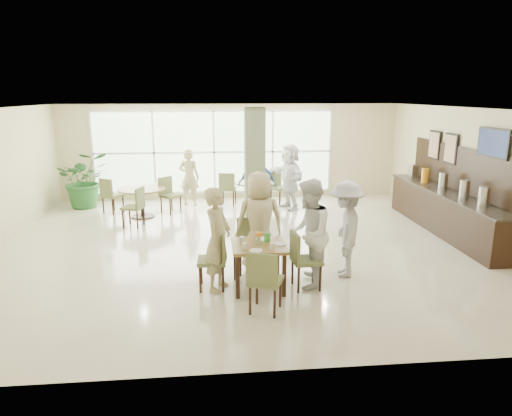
{
  "coord_description": "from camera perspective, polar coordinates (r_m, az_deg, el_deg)",
  "views": [
    {
      "loc": [
        -0.56,
        -9.07,
        3.09
      ],
      "look_at": [
        0.2,
        -1.2,
        1.1
      ],
      "focal_mm": 32.0,
      "sensor_mm": 36.0,
      "label": 1
    }
  ],
  "objects": [
    {
      "name": "ground",
      "position": [
        9.6,
        -1.88,
        -4.66
      ],
      "size": [
        10.0,
        10.0,
        0.0
      ],
      "primitive_type": "plane",
      "color": "beige",
      "rests_on": "ground"
    },
    {
      "name": "room_shell",
      "position": [
        9.2,
        -1.97,
        5.44
      ],
      "size": [
        10.0,
        10.0,
        10.0
      ],
      "color": "white",
      "rests_on": "ground"
    },
    {
      "name": "window_bank",
      "position": [
        13.64,
        -5.26,
        6.95
      ],
      "size": [
        7.0,
        0.04,
        7.0
      ],
      "color": "silver",
      "rests_on": "ground"
    },
    {
      "name": "column",
      "position": [
        10.46,
        -0.18,
        4.82
      ],
      "size": [
        0.45,
        0.45,
        2.8
      ],
      "primitive_type": "cube",
      "color": "#61704E",
      "rests_on": "ground"
    },
    {
      "name": "main_table",
      "position": [
        7.34,
        0.34,
        -5.34
      ],
      "size": [
        0.86,
        0.86,
        0.75
      ],
      "color": "brown",
      "rests_on": "ground"
    },
    {
      "name": "round_table_left",
      "position": [
        11.99,
        -14.1,
        1.66
      ],
      "size": [
        1.19,
        1.19,
        0.75
      ],
      "color": "brown",
      "rests_on": "ground"
    },
    {
      "name": "round_table_right",
      "position": [
        12.45,
        -0.16,
        2.42
      ],
      "size": [
        1.06,
        1.06,
        0.75
      ],
      "color": "brown",
      "rests_on": "ground"
    },
    {
      "name": "chairs_main_table",
      "position": [
        7.37,
        0.26,
        -6.65
      ],
      "size": [
        2.01,
        2.04,
        0.95
      ],
      "color": "olive",
      "rests_on": "ground"
    },
    {
      "name": "chairs_table_left",
      "position": [
        12.01,
        -14.44,
        1.09
      ],
      "size": [
        2.16,
        1.96,
        0.95
      ],
      "color": "olive",
      "rests_on": "ground"
    },
    {
      "name": "chairs_table_right",
      "position": [
        12.55,
        -0.01,
        2.1
      ],
      "size": [
        2.06,
        1.81,
        0.95
      ],
      "color": "olive",
      "rests_on": "ground"
    },
    {
      "name": "tabletop_clutter",
      "position": [
        7.25,
        0.45,
        -4.21
      ],
      "size": [
        0.74,
        0.76,
        0.21
      ],
      "color": "white",
      "rests_on": "main_table"
    },
    {
      "name": "buffet_counter",
      "position": [
        11.22,
        22.61,
        -0.05
      ],
      "size": [
        0.64,
        4.7,
        1.95
      ],
      "color": "black",
      "rests_on": "ground"
    },
    {
      "name": "wall_tv",
      "position": [
        10.14,
        27.57,
        7.22
      ],
      "size": [
        0.06,
        1.0,
        0.58
      ],
      "color": "black",
      "rests_on": "ground"
    },
    {
      "name": "framed_art_a",
      "position": [
        11.55,
        23.18,
        6.83
      ],
      "size": [
        0.05,
        0.55,
        0.7
      ],
      "color": "black",
      "rests_on": "ground"
    },
    {
      "name": "framed_art_b",
      "position": [
        12.25,
        21.41,
        7.35
      ],
      "size": [
        0.05,
        0.55,
        0.7
      ],
      "color": "black",
      "rests_on": "ground"
    },
    {
      "name": "potted_plant",
      "position": [
        13.49,
        -20.64,
        3.34
      ],
      "size": [
        1.8,
        1.8,
        1.55
      ],
      "primitive_type": "imported",
      "rotation": [
        0.0,
        0.0,
        0.37
      ],
      "color": "#255D27",
      "rests_on": "ground"
    },
    {
      "name": "teen_left",
      "position": [
        7.28,
        -4.8,
        -3.92
      ],
      "size": [
        0.6,
        0.72,
        1.68
      ],
      "primitive_type": "imported",
      "rotation": [
        0.0,
        0.0,
        1.19
      ],
      "color": "tan",
      "rests_on": "ground"
    },
    {
      "name": "teen_far",
      "position": [
        8.13,
        0.43,
        -1.59
      ],
      "size": [
        0.92,
        0.58,
        1.78
      ],
      "primitive_type": "imported",
      "rotation": [
        0.0,
        0.0,
        3.26
      ],
      "color": "tan",
      "rests_on": "ground"
    },
    {
      "name": "teen_right",
      "position": [
        7.41,
        6.58,
        -3.21
      ],
      "size": [
        0.9,
        1.03,
        1.79
      ],
      "primitive_type": "imported",
      "rotation": [
        0.0,
        0.0,
        -1.87
      ],
      "color": "white",
      "rests_on": "ground"
    },
    {
      "name": "teen_standing",
      "position": [
        7.96,
        11.1,
        -2.61
      ],
      "size": [
        0.84,
        1.19,
        1.67
      ],
      "primitive_type": "imported",
      "rotation": [
        0.0,
        0.0,
        -1.79
      ],
      "color": "#ABABAE",
      "rests_on": "ground"
    },
    {
      "name": "adult_a",
      "position": [
        11.52,
        0.16,
        2.86
      ],
      "size": [
        1.08,
        0.77,
        1.68
      ],
      "primitive_type": "imported",
      "rotation": [
        0.0,
        0.0,
        -0.23
      ],
      "color": "#417FC3",
      "rests_on": "ground"
    },
    {
      "name": "adult_b",
      "position": [
        12.48,
        4.2,
        3.93
      ],
      "size": [
        1.22,
        1.79,
        1.78
      ],
      "primitive_type": "imported",
      "rotation": [
        0.0,
        0.0,
        -1.23
      ],
      "color": "white",
      "rests_on": "ground"
    },
    {
      "name": "adult_standing",
      "position": [
        12.98,
        -8.34,
        3.81
      ],
      "size": [
        0.67,
        0.54,
        1.6
      ],
      "primitive_type": "imported",
      "rotation": [
        0.0,
        0.0,
        2.85
      ],
      "color": "tan",
      "rests_on": "ground"
    }
  ]
}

